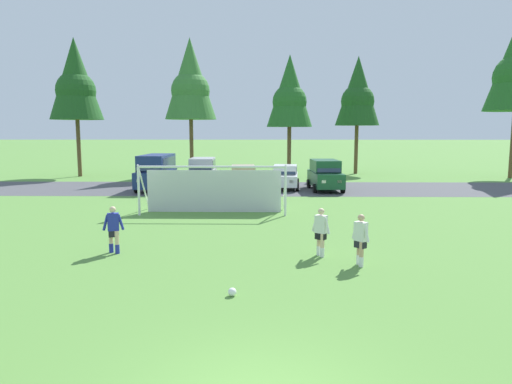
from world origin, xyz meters
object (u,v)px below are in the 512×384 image
player_midfield_center (321,232)px  parked_car_slot_center_right (325,175)px  parked_car_slot_center_left (243,177)px  player_striker_near (114,230)px  parked_car_slot_left (202,172)px  parked_car_slot_center (285,177)px  parked_car_slot_far_left (156,171)px  soccer_goal (214,188)px  soccer_ball (232,292)px  player_defender_far (360,240)px

player_midfield_center → parked_car_slot_center_right: parked_car_slot_center_right is taller
player_midfield_center → parked_car_slot_center_left: size_ratio=0.38×
player_striker_near → parked_car_slot_left: bearing=88.5°
parked_car_slot_center → parked_car_slot_far_left: bearing=-174.4°
soccer_goal → parked_car_slot_center: 10.85m
soccer_ball → parked_car_slot_center_left: size_ratio=0.05×
player_striker_near → parked_car_slot_center_left: 18.06m
parked_car_slot_far_left → parked_car_slot_center_right: (12.05, 0.07, -0.23)m
parked_car_slot_center_right → parked_car_slot_far_left: bearing=-179.7°
player_defender_far → parked_car_slot_center_left: parked_car_slot_center_left is taller
player_striker_near → parked_car_slot_far_left: bearing=98.3°
soccer_ball → parked_car_slot_center_right: 21.85m
soccer_ball → parked_car_slot_left: 23.62m
player_midfield_center → soccer_ball: bearing=-125.3°
player_striker_near → parked_car_slot_far_left: size_ratio=0.34×
soccer_goal → parked_car_slot_center_right: (6.95, 9.18, -0.18)m
player_midfield_center → parked_car_slot_left: parked_car_slot_left is taller
player_defender_far → parked_car_slot_center_right: bearing=85.8°
parked_car_slot_center_left → player_midfield_center: bearing=-79.2°
parked_car_slot_center → parked_car_slot_center_right: (2.81, -0.83, 0.24)m
player_striker_near → parked_car_slot_center_right: (9.55, 17.10, 0.29)m
soccer_ball → soccer_goal: size_ratio=0.03×
soccer_goal → player_striker_near: 8.35m
soccer_ball → player_striker_near: 6.04m
player_defender_far → parked_car_slot_center_right: parked_car_slot_center_right is taller
soccer_goal → player_defender_far: 10.86m
soccer_goal → player_midfield_center: 9.35m
soccer_goal → parked_car_slot_left: (-2.09, 11.26, -0.18)m
parked_car_slot_far_left → parked_car_slot_center: bearing=5.6°
soccer_ball → parked_car_slot_left: bearing=99.4°
player_midfield_center → parked_car_slot_center_right: (2.44, 17.36, 0.29)m
parked_car_slot_far_left → player_striker_near: bearing=-81.7°
player_midfield_center → parked_car_slot_left: 20.53m
parked_car_slot_far_left → parked_car_slot_center_left: 6.23m
soccer_ball → parked_car_slot_left: size_ratio=0.05×
parked_car_slot_center_left → parked_car_slot_center: bearing=4.8°
soccer_goal → parked_car_slot_center_right: 11.52m
player_defender_far → parked_car_slot_center: size_ratio=0.38×
soccer_ball → soccer_goal: bearing=98.5°
parked_car_slot_center_left → player_defender_far: bearing=-76.6°
player_striker_near → parked_car_slot_left: 19.19m
parked_car_slot_center → parked_car_slot_center_right: size_ratio=0.92×
player_defender_far → parked_car_slot_center_right: size_ratio=0.35×
soccer_goal → player_defender_far: bearing=-58.8°
player_defender_far → parked_car_slot_center_left: (-4.53, 19.05, 0.05)m
player_midfield_center → parked_car_slot_far_left: 19.79m
soccer_goal → parked_car_slot_center: size_ratio=1.72×
soccer_ball → player_midfield_center: bearing=54.7°
soccer_goal → player_midfield_center: soccer_goal is taller
player_defender_far → parked_car_slot_center: (-1.47, 19.30, 0.05)m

